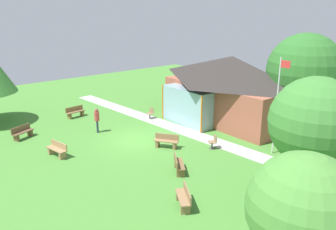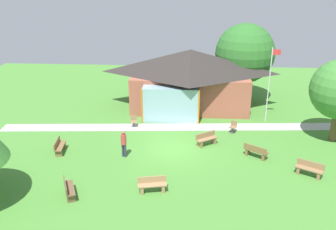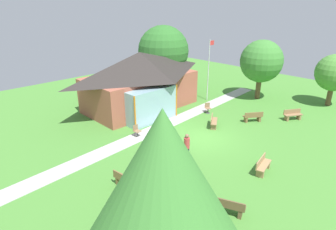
# 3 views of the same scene
# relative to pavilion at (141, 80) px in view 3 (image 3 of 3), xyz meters

# --- Properties ---
(ground_plane) EXTENTS (44.00, 44.00, 0.00)m
(ground_plane) POSITION_rel_pavilion_xyz_m (-0.87, -7.77, -2.54)
(ground_plane) COLOR #478433
(pavilion) EXTENTS (10.37, 6.79, 4.88)m
(pavilion) POSITION_rel_pavilion_xyz_m (0.00, 0.00, 0.00)
(pavilion) COLOR #A35642
(pavilion) RESTS_ON ground_plane
(footpath) EXTENTS (25.44, 3.12, 0.03)m
(footpath) POSITION_rel_pavilion_xyz_m (-0.87, -4.27, -2.53)
(footpath) COLOR #ADADA8
(footpath) RESTS_ON ground_plane
(flagpole) EXTENTS (0.64, 0.08, 5.69)m
(flagpole) POSITION_rel_pavilion_xyz_m (5.92, -2.68, 0.59)
(flagpole) COLOR silver
(flagpole) RESTS_ON ground_plane
(bench_front_center) EXTENTS (1.56, 0.73, 0.84)m
(bench_front_center) POSITION_rel_pavilion_xyz_m (-1.75, -12.72, -2.14)
(bench_front_center) COLOR #9E7A51
(bench_front_center) RESTS_ON ground_plane
(bench_mid_right) EXTENTS (1.48, 1.21, 0.84)m
(bench_mid_right) POSITION_rel_pavilion_xyz_m (4.21, -8.59, -2.14)
(bench_mid_right) COLOR brown
(bench_mid_right) RESTS_ON ground_plane
(bench_front_left) EXTENTS (1.00, 1.55, 0.84)m
(bench_front_left) POSITION_rel_pavilion_xyz_m (-5.96, -13.36, -2.14)
(bench_front_left) COLOR brown
(bench_front_left) RESTS_ON ground_plane
(bench_mid_left) EXTENTS (0.61, 1.54, 0.84)m
(bench_mid_left) POSITION_rel_pavilion_xyz_m (-8.05, -8.67, -2.14)
(bench_mid_left) COLOR brown
(bench_mid_left) RESTS_ON ground_plane
(bench_lawn_far_right) EXTENTS (1.51, 1.14, 0.84)m
(bench_lawn_far_right) POSITION_rel_pavilion_xyz_m (6.87, -10.57, -2.14)
(bench_lawn_far_right) COLOR olive
(bench_lawn_far_right) RESTS_ON ground_plane
(bench_rear_near_path) EXTENTS (1.49, 1.21, 0.84)m
(bench_rear_near_path) POSITION_rel_pavilion_xyz_m (1.25, -7.01, -2.14)
(bench_rear_near_path) COLOR olive
(bench_rear_near_path) RESTS_ON ground_plane
(patio_chair_lawn_spare) EXTENTS (0.60, 0.60, 0.86)m
(patio_chair_lawn_spare) POSITION_rel_pavilion_xyz_m (3.20, -4.91, -2.13)
(patio_chair_lawn_spare) COLOR #8C6B4C
(patio_chair_lawn_spare) RESTS_ON ground_plane
(patio_chair_west) EXTENTS (0.48, 0.48, 0.86)m
(patio_chair_west) POSITION_rel_pavilion_xyz_m (-3.97, -4.38, -2.13)
(patio_chair_west) COLOR #8C6B4C
(patio_chair_west) RESTS_ON ground_plane
(visitor_strolling_lawn) EXTENTS (0.34, 0.34, 1.74)m
(visitor_strolling_lawn) POSITION_rel_pavilion_xyz_m (-3.88, -8.98, -1.52)
(visitor_strolling_lawn) COLOR #2D3347
(visitor_strolling_lawn) RESTS_ON ground_plane
(tree_behind_pavilion_right) EXTENTS (5.03, 5.03, 6.72)m
(tree_behind_pavilion_right) POSITION_rel_pavilion_xyz_m (4.66, 2.10, 1.65)
(tree_behind_pavilion_right) COLOR brown
(tree_behind_pavilion_right) RESTS_ON ground_plane
(tree_lawn_corner) EXTENTS (4.71, 4.71, 6.55)m
(tree_lawn_corner) POSITION_rel_pavilion_xyz_m (-10.79, -14.38, 1.87)
(tree_lawn_corner) COLOR brown
(tree_lawn_corner) RESTS_ON ground_plane
(tree_far_east) EXTENTS (3.23, 3.23, 4.63)m
(tree_far_east) POSITION_rel_pavilion_xyz_m (12.60, -11.31, 0.45)
(tree_far_east) COLOR brown
(tree_far_east) RESTS_ON ground_plane
(tree_east_hedge) EXTENTS (3.94, 3.94, 5.59)m
(tree_east_hedge) POSITION_rel_pavilion_xyz_m (9.81, -5.78, 1.06)
(tree_east_hedge) COLOR brown
(tree_east_hedge) RESTS_ON ground_plane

